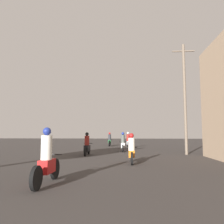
# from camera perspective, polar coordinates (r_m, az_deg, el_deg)

# --- Properties ---
(motorcycle_red) EXTENTS (0.60, 2.14, 1.68)m
(motorcycle_red) POSITION_cam_1_polar(r_m,az_deg,el_deg) (6.91, -16.68, -12.25)
(motorcycle_red) COLOR black
(motorcycle_red) RESTS_ON ground_plane
(motorcycle_orange) EXTENTS (0.60, 2.00, 1.50)m
(motorcycle_orange) POSITION_cam_1_polar(r_m,az_deg,el_deg) (11.23, 5.14, -10.11)
(motorcycle_orange) COLOR black
(motorcycle_orange) RESTS_ON ground_plane
(motorcycle_black) EXTENTS (0.60, 1.84, 1.56)m
(motorcycle_black) POSITION_cam_1_polar(r_m,az_deg,el_deg) (15.11, -6.53, -8.85)
(motorcycle_black) COLOR black
(motorcycle_black) RESTS_ON ground_plane
(motorcycle_white) EXTENTS (0.60, 1.85, 1.59)m
(motorcycle_white) POSITION_cam_1_polar(r_m,az_deg,el_deg) (18.12, 2.89, -8.25)
(motorcycle_white) COLOR black
(motorcycle_white) RESTS_ON ground_plane
(motorcycle_silver) EXTENTS (0.60, 1.97, 1.62)m
(motorcycle_silver) POSITION_cam_1_polar(r_m,az_deg,el_deg) (22.46, 4.22, -7.71)
(motorcycle_silver) COLOR black
(motorcycle_silver) RESTS_ON ground_plane
(motorcycle_green) EXTENTS (0.60, 2.01, 1.58)m
(motorcycle_green) POSITION_cam_1_polar(r_m,az_deg,el_deg) (25.65, -0.63, -7.46)
(motorcycle_green) COLOR black
(motorcycle_green) RESTS_ON ground_plane
(utility_pole_far) EXTENTS (1.60, 0.20, 8.00)m
(utility_pole_far) POSITION_cam_1_polar(r_m,az_deg,el_deg) (16.58, 18.47, 3.99)
(utility_pole_far) COLOR #6B5B4C
(utility_pole_far) RESTS_ON ground_plane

